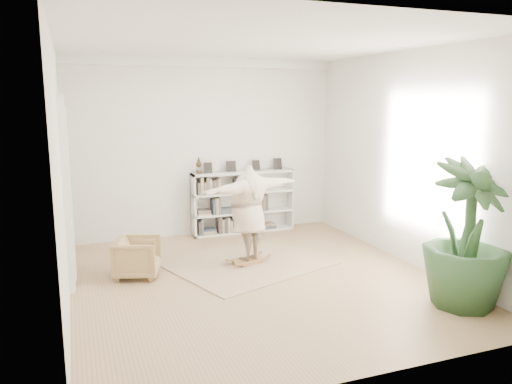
% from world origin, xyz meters
% --- Properties ---
extents(floor, '(6.00, 6.00, 0.00)m').
position_xyz_m(floor, '(0.00, 0.00, 0.00)').
color(floor, olive).
rests_on(floor, ground).
extents(room_shell, '(6.00, 6.00, 6.00)m').
position_xyz_m(room_shell, '(0.00, 2.94, 3.51)').
color(room_shell, silver).
rests_on(room_shell, floor).
extents(doors, '(0.09, 1.78, 2.92)m').
position_xyz_m(doors, '(-2.70, 1.30, 1.40)').
color(doors, white).
rests_on(doors, floor).
extents(bookshelf, '(2.20, 0.35, 1.64)m').
position_xyz_m(bookshelf, '(0.74, 2.82, 0.64)').
color(bookshelf, silver).
rests_on(bookshelf, floor).
extents(armchair, '(0.86, 0.85, 0.63)m').
position_xyz_m(armchair, '(-1.72, 0.83, 0.31)').
color(armchair, tan).
rests_on(armchair, floor).
extents(rug, '(3.02, 2.72, 0.02)m').
position_xyz_m(rug, '(0.14, 0.77, 0.01)').
color(rug, tan).
rests_on(rug, floor).
extents(rocker_board, '(0.60, 0.47, 0.11)m').
position_xyz_m(rocker_board, '(0.14, 0.77, 0.07)').
color(rocker_board, brown).
rests_on(rocker_board, rug).
extents(person, '(2.07, 1.18, 1.63)m').
position_xyz_m(person, '(0.14, 0.77, 0.95)').
color(person, '#BFA98F').
rests_on(person, rocker_board).
extents(houseplant, '(1.26, 1.26, 2.02)m').
position_xyz_m(houseplant, '(2.30, -1.90, 1.01)').
color(houseplant, '#284A25').
rests_on(houseplant, floor).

